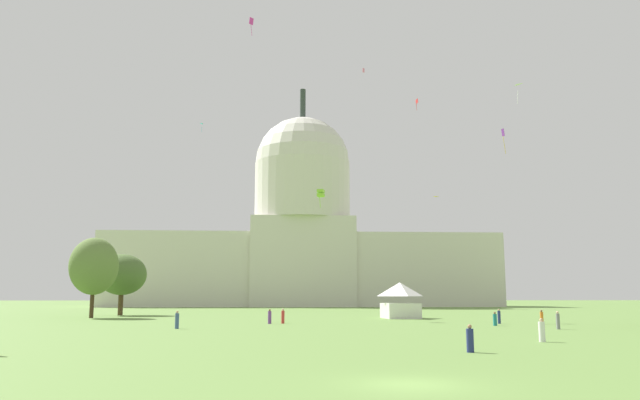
% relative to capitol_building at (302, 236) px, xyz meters
% --- Properties ---
extents(ground_plane, '(800.00, 800.00, 0.00)m').
position_rel_capitol_building_xyz_m(ground_plane, '(-1.24, -164.53, -21.47)').
color(ground_plane, olive).
extents(capitol_building, '(118.54, 29.61, 68.69)m').
position_rel_capitol_building_xyz_m(capitol_building, '(0.00, 0.00, 0.00)').
color(capitol_building, beige).
rests_on(capitol_building, ground_plane).
extents(event_tent, '(5.41, 6.81, 5.26)m').
position_rel_capitol_building_xyz_m(event_tent, '(11.40, -97.31, -18.78)').
color(event_tent, white).
rests_on(event_tent, ground_plane).
extents(tree_west_mid, '(9.99, 10.01, 12.04)m').
position_rel_capitol_building_xyz_m(tree_west_mid, '(-34.58, -93.50, -13.76)').
color(tree_west_mid, '#42301E').
rests_on(tree_west_mid, ground_plane).
extents(tree_west_near, '(11.56, 11.56, 10.38)m').
position_rel_capitol_building_xyz_m(tree_west_near, '(-33.48, -81.20, -14.61)').
color(tree_west_near, '#4C3823').
rests_on(tree_west_near, ground_plane).
extents(person_navy_front_left, '(0.56, 0.56, 1.64)m').
position_rel_capitol_building_xyz_m(person_navy_front_left, '(5.04, -151.78, -20.73)').
color(person_navy_front_left, navy).
rests_on(person_navy_front_left, ground_plane).
extents(person_orange_near_tree_west, '(0.51, 0.51, 1.68)m').
position_rel_capitol_building_xyz_m(person_orange_near_tree_west, '(24.27, -117.27, -20.69)').
color(person_orange_near_tree_west, orange).
rests_on(person_orange_near_tree_west, ground_plane).
extents(person_purple_lawn_far_right, '(0.51, 0.51, 1.74)m').
position_rel_capitol_building_xyz_m(person_purple_lawn_far_right, '(-7.58, -113.94, -20.67)').
color(person_purple_lawn_far_right, '#703D93').
rests_on(person_purple_lawn_far_right, ground_plane).
extents(person_red_back_center, '(0.49, 0.49, 1.77)m').
position_rel_capitol_building_xyz_m(person_red_back_center, '(-6.00, -113.39, -20.65)').
color(person_red_back_center, red).
rests_on(person_red_back_center, ground_plane).
extents(person_teal_front_center, '(0.47, 0.47, 1.54)m').
position_rel_capitol_building_xyz_m(person_teal_front_center, '(17.61, -120.30, -20.77)').
color(person_teal_front_center, '#1E757A').
rests_on(person_teal_front_center, ground_plane).
extents(person_white_edge_west, '(0.61, 0.61, 1.71)m').
position_rel_capitol_building_xyz_m(person_white_edge_west, '(12.77, -143.99, -20.70)').
color(person_white_edge_west, silver).
rests_on(person_white_edge_west, ground_plane).
extents(person_navy_mid_center, '(0.46, 0.46, 1.75)m').
position_rel_capitol_building_xyz_m(person_navy_mid_center, '(19.83, -115.45, -20.66)').
color(person_navy_mid_center, navy).
rests_on(person_navy_mid_center, ground_plane).
extents(person_denim_near_tent, '(0.46, 0.46, 1.80)m').
position_rel_capitol_building_xyz_m(person_denim_near_tent, '(-16.77, -124.30, -20.63)').
color(person_denim_near_tent, '#3D5684').
rests_on(person_denim_near_tent, ground_plane).
extents(person_grey_edge_east, '(0.52, 0.52, 1.79)m').
position_rel_capitol_building_xyz_m(person_grey_edge_east, '(21.43, -127.74, -20.63)').
color(person_grey_edge_east, gray).
rests_on(person_grey_edge_east, ground_plane).
extents(kite_red_high, '(0.37, 1.00, 2.61)m').
position_rel_capitol_building_xyz_m(kite_red_high, '(22.84, -61.65, 23.57)').
color(kite_red_high, red).
extents(kite_lime_low, '(1.22, 1.24, 2.64)m').
position_rel_capitol_building_xyz_m(kite_lime_low, '(-0.69, -101.79, -3.58)').
color(kite_lime_low, '#8CD133').
extents(kite_white_high, '(1.41, 1.69, 3.58)m').
position_rel_capitol_building_xyz_m(kite_white_high, '(37.60, -80.56, 20.72)').
color(kite_white_high, white).
extents(kite_magenta_high, '(0.79, 0.65, 3.31)m').
position_rel_capitol_building_xyz_m(kite_magenta_high, '(-11.97, -86.27, 29.45)').
color(kite_magenta_high, '#D1339E').
extents(kite_violet_mid, '(0.60, 0.68, 4.20)m').
position_rel_capitol_building_xyz_m(kite_violet_mid, '(29.83, -93.18, 7.71)').
color(kite_violet_mid, purple).
extents(kite_cyan_high, '(1.20, 1.17, 2.28)m').
position_rel_capitol_building_xyz_m(kite_cyan_high, '(-29.61, -20.45, 29.14)').
color(kite_cyan_high, '#33BCDB').
extents(kite_pink_high, '(0.61, 0.44, 1.11)m').
position_rel_capitol_building_xyz_m(kite_pink_high, '(13.38, -45.96, 36.53)').
color(kite_pink_high, pink).
extents(kite_yellow_mid, '(1.42, 0.88, 0.39)m').
position_rel_capitol_building_xyz_m(kite_yellow_mid, '(37.12, -19.70, 9.29)').
color(kite_yellow_mid, yellow).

